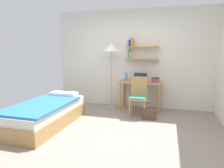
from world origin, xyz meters
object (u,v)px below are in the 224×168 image
water_bottle (126,77)px  book_stack (155,80)px  standing_lamp (111,50)px  desk (140,87)px  handbag (149,113)px  desk_chair (138,95)px  bed (46,114)px  laptop (140,79)px

water_bottle → book_stack: size_ratio=0.84×
standing_lamp → water_bottle: (0.39, 0.06, -0.69)m
book_stack → desk: bearing=-177.1°
handbag → desk_chair: bearing=144.1°
bed → water_bottle: 2.23m
laptop → handbag: (0.32, -0.78, -0.66)m
bed → desk_chair: bearing=32.2°
bed → standing_lamp: bearing=59.9°
desk → standing_lamp: (-0.78, 0.01, 0.93)m
book_stack → handbag: 0.99m
bed → standing_lamp: standing_lamp is taller
laptop → handbag: bearing=-67.7°
bed → book_stack: 2.71m
laptop → book_stack: (0.39, -0.05, 0.00)m
handbag → laptop: bearing=112.3°
water_bottle → handbag: size_ratio=0.50×
bed → standing_lamp: 2.28m
laptop → desk: bearing=-76.1°
desk → laptop: laptop is taller
desk → laptop: bearing=103.9°
book_stack → handbag: book_stack is taller
bed → water_bottle: (1.33, 1.68, 0.61)m
standing_lamp → water_bottle: 0.79m
desk → water_bottle: size_ratio=5.14×
desk_chair → standing_lamp: bearing=147.1°
standing_lamp → book_stack: (1.14, 0.01, -0.74)m
standing_lamp → water_bottle: standing_lamp is taller
standing_lamp → book_stack: size_ratio=7.11×
laptop → water_bottle: 0.37m
laptop → handbag: laptop is taller
desk_chair → book_stack: desk_chair is taller
water_bottle → handbag: bearing=-48.7°
desk → book_stack: size_ratio=4.31×
desk → standing_lamp: size_ratio=0.61×
desk → laptop: 0.20m
desk_chair → laptop: laptop is taller
book_stack → laptop: bearing=171.9°
desk → standing_lamp: bearing=179.3°
water_bottle → standing_lamp: bearing=-170.6°
desk_chair → handbag: (0.27, -0.20, -0.36)m
desk_chair → standing_lamp: standing_lamp is taller
desk → water_bottle: 0.46m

